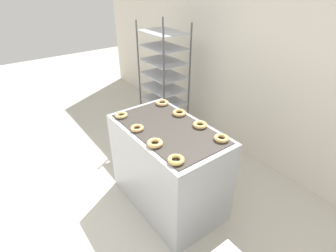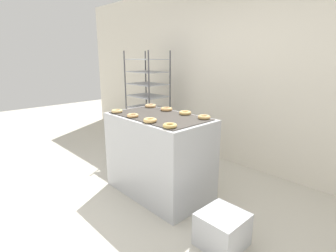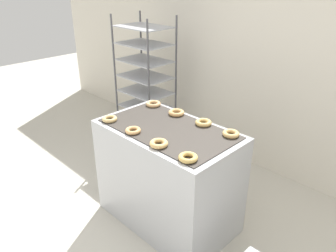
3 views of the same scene
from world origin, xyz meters
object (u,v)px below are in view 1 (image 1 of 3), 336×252
(donut_near_midleft, at_px, (137,128))
(donut_near_right, at_px, (176,160))
(baking_rack_cart, at_px, (164,82))
(donut_far_midleft, at_px, (179,113))
(donut_far_left, at_px, (162,103))
(donut_far_right, at_px, (221,138))
(donut_near_midright, at_px, (155,143))
(fryer_machine, at_px, (168,167))
(donut_far_midright, at_px, (200,125))
(donut_near_left, at_px, (121,115))

(donut_near_midleft, bearing_deg, donut_near_right, -0.45)
(baking_rack_cart, bearing_deg, donut_far_midleft, -28.00)
(donut_far_left, relative_size, donut_far_right, 1.08)
(baking_rack_cart, xyz_separation_m, donut_near_midleft, (1.11, -1.12, 0.11))
(donut_far_right, bearing_deg, donut_near_midright, -119.08)
(fryer_machine, height_order, baking_rack_cart, baking_rack_cart)
(donut_near_right, bearing_deg, fryer_machine, 150.26)
(fryer_machine, distance_m, donut_far_midright, 0.60)
(donut_near_right, relative_size, donut_far_midright, 0.98)
(donut_near_midright, bearing_deg, fryer_machine, 122.05)
(fryer_machine, distance_m, donut_near_midleft, 0.59)
(donut_near_right, bearing_deg, donut_near_left, 179.55)
(fryer_machine, bearing_deg, donut_near_midleft, -119.80)
(donut_near_left, xyz_separation_m, donut_far_midright, (0.65, 0.53, 0.00))
(donut_far_midleft, relative_size, donut_far_midright, 1.04)
(fryer_machine, bearing_deg, donut_near_midright, -57.95)
(fryer_machine, relative_size, donut_far_midleft, 8.36)
(donut_near_left, relative_size, donut_far_left, 0.91)
(baking_rack_cart, height_order, donut_near_midright, baking_rack_cart)
(fryer_machine, xyz_separation_m, donut_far_left, (-0.47, 0.27, 0.51))
(donut_near_midleft, bearing_deg, donut_near_midright, -1.46)
(donut_near_left, distance_m, donut_far_midleft, 0.62)
(donut_near_midright, height_order, donut_near_right, donut_near_midright)
(fryer_machine, bearing_deg, donut_far_right, 29.30)
(baking_rack_cart, distance_m, donut_far_right, 1.83)
(donut_far_left, relative_size, donut_far_midleft, 1.00)
(donut_near_midleft, height_order, donut_far_left, donut_far_left)
(baking_rack_cart, xyz_separation_m, donut_far_midright, (1.43, -0.58, 0.12))
(donut_far_left, height_order, donut_far_midright, donut_far_midright)
(donut_near_midright, relative_size, donut_far_midleft, 0.96)
(baking_rack_cart, relative_size, donut_near_right, 12.33)
(baking_rack_cart, bearing_deg, donut_near_midright, -38.19)
(fryer_machine, relative_size, donut_near_left, 9.17)
(donut_near_right, distance_m, donut_far_right, 0.53)
(donut_near_midleft, height_order, donut_far_right, donut_far_right)
(baking_rack_cart, relative_size, donut_far_midleft, 11.68)
(donut_near_midright, bearing_deg, donut_far_midright, 90.02)
(donut_far_midright, xyz_separation_m, donut_far_right, (0.30, -0.01, -0.00))
(donut_near_midleft, distance_m, donut_far_left, 0.62)
(fryer_machine, xyz_separation_m, donut_far_midright, (0.17, 0.27, 0.51))
(baking_rack_cart, bearing_deg, fryer_machine, -34.12)
(donut_near_right, distance_m, donut_far_midleft, 0.82)
(fryer_machine, distance_m, donut_near_right, 0.74)
(donut_near_right, bearing_deg, baking_rack_cart, 147.03)
(donut_near_right, bearing_deg, donut_far_midright, 119.06)
(donut_near_midleft, bearing_deg, donut_far_right, 40.39)
(donut_near_left, bearing_deg, donut_far_left, 88.69)
(fryer_machine, height_order, donut_far_left, donut_far_left)
(fryer_machine, distance_m, donut_near_midright, 0.60)
(donut_near_midleft, relative_size, donut_far_left, 0.88)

